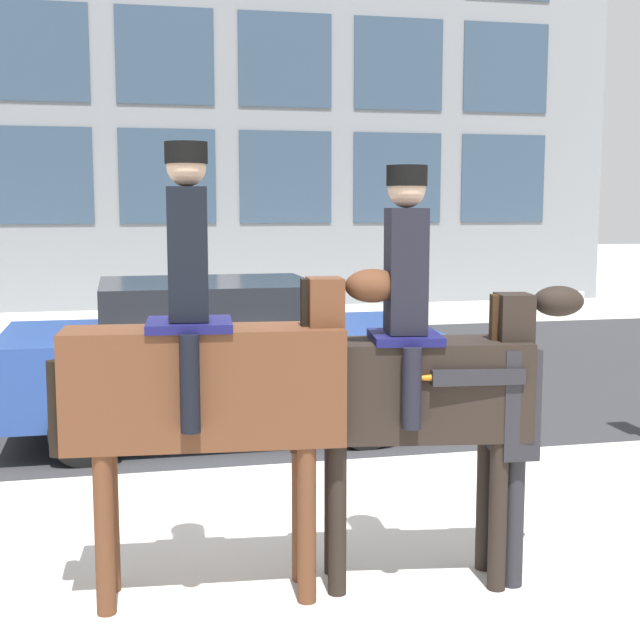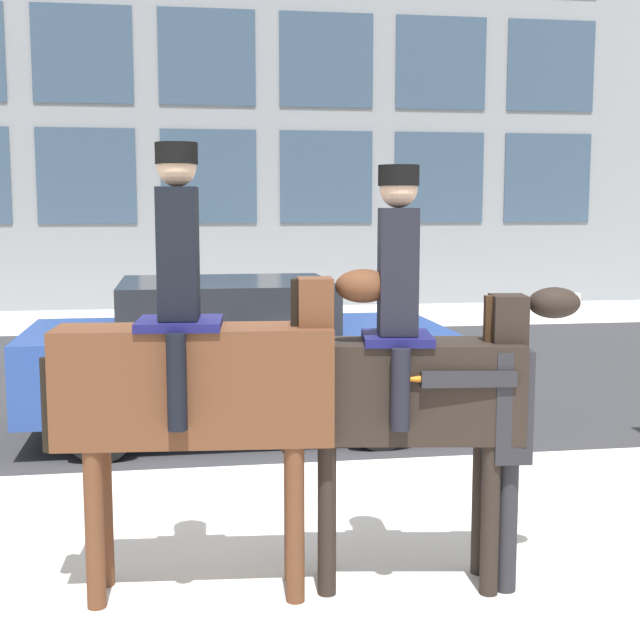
{
  "view_description": "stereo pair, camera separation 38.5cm",
  "coord_description": "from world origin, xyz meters",
  "px_view_note": "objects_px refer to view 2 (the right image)",
  "views": [
    {
      "loc": [
        -1.08,
        -7.13,
        2.31
      ],
      "look_at": [
        0.24,
        -1.26,
        1.53
      ],
      "focal_mm": 50.0,
      "sensor_mm": 36.0,
      "label": 1
    },
    {
      "loc": [
        -0.7,
        -7.2,
        2.31
      ],
      "look_at": [
        0.24,
        -1.26,
        1.53
      ],
      "focal_mm": 50.0,
      "sensor_mm": 36.0,
      "label": 2
    }
  ],
  "objects_px": {
    "pedestrian_bystander": "(503,429)",
    "mounted_horse_companion": "(413,376)",
    "street_car_near_lane": "(235,354)",
    "mounted_horse_lead": "(200,372)"
  },
  "relations": [
    {
      "from": "mounted_horse_lead",
      "to": "pedestrian_bystander",
      "type": "bearing_deg",
      "value": -0.61
    },
    {
      "from": "mounted_horse_companion",
      "to": "pedestrian_bystander",
      "type": "relative_size",
      "value": 1.52
    },
    {
      "from": "mounted_horse_lead",
      "to": "pedestrian_bystander",
      "type": "relative_size",
      "value": 1.59
    },
    {
      "from": "mounted_horse_lead",
      "to": "street_car_near_lane",
      "type": "distance_m",
      "value": 3.89
    },
    {
      "from": "mounted_horse_lead",
      "to": "pedestrian_bystander",
      "type": "xyz_separation_m",
      "value": [
        1.79,
        -0.17,
        -0.37
      ]
    },
    {
      "from": "pedestrian_bystander",
      "to": "mounted_horse_companion",
      "type": "bearing_deg",
      "value": -6.7
    },
    {
      "from": "street_car_near_lane",
      "to": "mounted_horse_companion",
      "type": "bearing_deg",
      "value": -78.11
    },
    {
      "from": "mounted_horse_companion",
      "to": "street_car_near_lane",
      "type": "distance_m",
      "value": 4.0
    },
    {
      "from": "mounted_horse_companion",
      "to": "street_car_near_lane",
      "type": "bearing_deg",
      "value": 110.82
    },
    {
      "from": "mounted_horse_lead",
      "to": "street_car_near_lane",
      "type": "height_order",
      "value": "mounted_horse_lead"
    }
  ]
}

